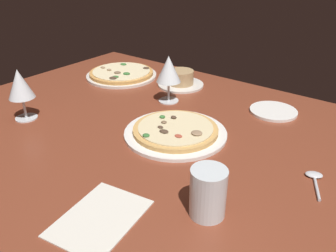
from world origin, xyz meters
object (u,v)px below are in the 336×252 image
ramekin_on_saucer (181,80)px  wine_glass_near (169,71)px  side_plate (273,111)px  spoon (315,178)px  paper_menu (100,218)px  wine_glass_far (20,85)px  water_glass (208,195)px  pizza_side (121,74)px  pizza_main (175,131)px

ramekin_on_saucer → wine_glass_near: (5.62, -15.09, 8.79)cm
side_plate → spoon: bearing=-52.8°
side_plate → paper_menu: 69.74cm
wine_glass_far → water_glass: size_ratio=1.52×
wine_glass_near → paper_menu: wine_glass_near is taller
ramekin_on_saucer → water_glass: bearing=-50.0°
pizza_side → side_plate: (64.16, 5.13, -0.78)cm
pizza_side → water_glass: 88.29cm
spoon → water_glass: bearing=-118.7°
wine_glass_far → paper_menu: 56.55cm
wine_glass_far → paper_menu: size_ratio=0.84×
pizza_side → wine_glass_far: (4.00, -46.94, 9.86)cm
wine_glass_near → side_plate: size_ratio=1.07×
spoon → wine_glass_far: bearing=-164.8°
pizza_side → ramekin_on_saucer: 26.50cm
wine_glass_near → water_glass: 58.97cm
pizza_side → paper_menu: 85.68cm
water_glass → paper_menu: 22.14cm
wine_glass_near → wine_glass_far: bearing=-125.3°
side_plate → paper_menu: (-7.44, -69.34, -0.30)cm
side_plate → spoon: size_ratio=1.40×
paper_menu → side_plate: bearing=74.7°
wine_glass_near → paper_menu: size_ratio=0.85×
pizza_side → wine_glass_far: size_ratio=1.80×
water_glass → side_plate: size_ratio=0.69×
pizza_main → wine_glass_far: bearing=-155.3°
pizza_main → paper_menu: 38.51cm
water_glass → paper_menu: water_glass is taller
pizza_side → side_plate: pizza_side is taller
pizza_side → ramekin_on_saucer: (25.63, 6.61, 1.21)cm
side_plate → spoon: 37.20cm
pizza_main → pizza_side: (-47.82, 26.75, 0.07)cm
ramekin_on_saucer → pizza_main: bearing=-56.4°
ramekin_on_saucer → wine_glass_far: bearing=-112.0°
pizza_side → water_glass: bearing=-34.3°
spoon → pizza_main: bearing=-176.7°
pizza_main → ramekin_on_saucer: (-22.19, 33.37, 1.28)cm
pizza_main → wine_glass_near: 26.64cm
ramekin_on_saucer → side_plate: ramekin_on_saucer is taller
pizza_main → paper_menu: pizza_main is taller
paper_menu → spoon: (29.96, 39.73, 0.31)cm
wine_glass_near → spoon: size_ratio=1.50×
wine_glass_far → pizza_main: bearing=24.7°
water_glass → paper_menu: (-16.14, -14.46, -4.55)cm
pizza_main → side_plate: size_ratio=1.94×
ramekin_on_saucer → side_plate: (38.53, -1.48, -1.99)cm
pizza_side → water_glass: size_ratio=2.74×
wine_glass_far → water_glass: wine_glass_far is taller
pizza_main → paper_menu: size_ratio=1.55×
pizza_side → wine_glass_far: bearing=-85.1°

